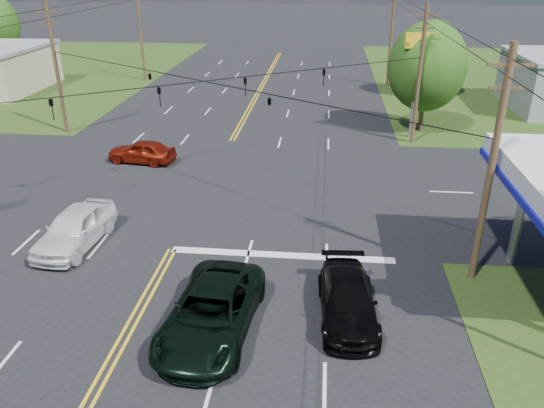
# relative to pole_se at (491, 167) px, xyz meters

# --- Properties ---
(ground) EXTENTS (280.00, 280.00, 0.00)m
(ground) POSITION_rel_pole_se_xyz_m (-13.00, 9.00, -4.92)
(ground) COLOR black
(ground) RESTS_ON ground
(stop_bar) EXTENTS (10.00, 0.50, 0.02)m
(stop_bar) POSITION_rel_pole_se_xyz_m (-8.00, 1.00, -4.92)
(stop_bar) COLOR silver
(stop_bar) RESTS_ON ground
(pole_se) EXTENTS (1.60, 0.28, 9.50)m
(pole_se) POSITION_rel_pole_se_xyz_m (0.00, 0.00, 0.00)
(pole_se) COLOR #3D301A
(pole_se) RESTS_ON ground
(pole_nw) EXTENTS (1.60, 0.28, 9.50)m
(pole_nw) POSITION_rel_pole_se_xyz_m (-26.00, 18.00, 0.00)
(pole_nw) COLOR #3D301A
(pole_nw) RESTS_ON ground
(pole_ne) EXTENTS (1.60, 0.28, 9.50)m
(pole_ne) POSITION_rel_pole_se_xyz_m (0.00, 18.00, 0.00)
(pole_ne) COLOR #3D301A
(pole_ne) RESTS_ON ground
(pole_left_far) EXTENTS (1.60, 0.28, 10.00)m
(pole_left_far) POSITION_rel_pole_se_xyz_m (-26.00, 37.00, 0.25)
(pole_left_far) COLOR #3D301A
(pole_left_far) RESTS_ON ground
(pole_right_far) EXTENTS (1.60, 0.28, 10.00)m
(pole_right_far) POSITION_rel_pole_se_xyz_m (0.00, 37.00, 0.25)
(pole_right_far) COLOR #3D301A
(pole_right_far) RESTS_ON ground
(span_wire_signals) EXTENTS (26.00, 18.00, 1.13)m
(span_wire_signals) POSITION_rel_pole_se_xyz_m (-13.00, 9.00, 1.08)
(span_wire_signals) COLOR black
(span_wire_signals) RESTS_ON ground
(power_lines) EXTENTS (26.04, 100.00, 0.64)m
(power_lines) POSITION_rel_pole_se_xyz_m (-13.00, 7.00, 3.68)
(power_lines) COLOR black
(power_lines) RESTS_ON ground
(tree_right_a) EXTENTS (5.70, 5.70, 8.18)m
(tree_right_a) POSITION_rel_pole_se_xyz_m (1.00, 21.00, -0.05)
(tree_right_a) COLOR #3D301A
(tree_right_a) RESTS_ON ground
(tree_right_b) EXTENTS (4.94, 4.94, 7.09)m
(tree_right_b) POSITION_rel_pole_se_xyz_m (3.50, 33.00, -0.70)
(tree_right_b) COLOR #3D301A
(tree_right_b) RESTS_ON ground
(pickup_dkgreen) EXTENTS (3.34, 6.33, 1.70)m
(pickup_dkgreen) POSITION_rel_pole_se_xyz_m (-10.00, -4.58, -4.07)
(pickup_dkgreen) COLOR black
(pickup_dkgreen) RESTS_ON ground
(suv_black) EXTENTS (2.34, 5.09, 1.44)m
(suv_black) POSITION_rel_pole_se_xyz_m (-5.24, -3.18, -4.19)
(suv_black) COLOR black
(suv_black) RESTS_ON ground
(pickup_white) EXTENTS (2.51, 5.29, 1.75)m
(pickup_white) POSITION_rel_pole_se_xyz_m (-17.50, 1.00, -4.04)
(pickup_white) COLOR white
(pickup_white) RESTS_ON ground
(sedan_red) EXTENTS (4.54, 2.32, 1.48)m
(sedan_red) POSITION_rel_pole_se_xyz_m (-18.05, 12.06, -4.17)
(sedan_red) COLOR maroon
(sedan_red) RESTS_ON ground
(polesign_ne) EXTENTS (2.09, 0.49, 7.55)m
(polesign_ne) POSITION_rel_pole_se_xyz_m (-0.00, 19.26, 0.89)
(polesign_ne) COLOR #A5A5AA
(polesign_ne) RESTS_ON ground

